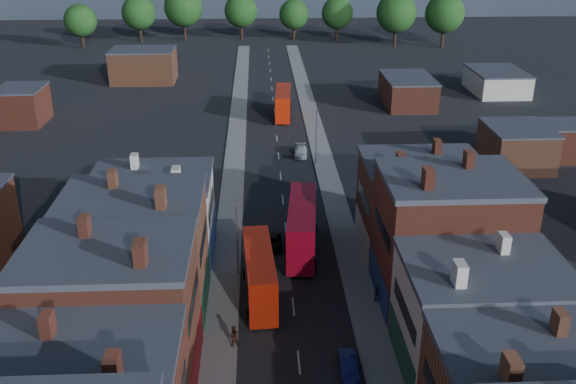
{
  "coord_description": "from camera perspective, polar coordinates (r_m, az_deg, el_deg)",
  "views": [
    {
      "loc": [
        -2.87,
        -25.75,
        33.26
      ],
      "look_at": [
        0.0,
        34.42,
        6.98
      ],
      "focal_mm": 40.0,
      "sensor_mm": 36.0,
      "label": 1
    }
  ],
  "objects": [
    {
      "name": "ped_1",
      "position": [
        54.63,
        -4.88,
        -12.62
      ],
      "size": [
        0.98,
        0.61,
        1.92
      ],
      "primitive_type": "imported",
      "rotation": [
        0.0,
        0.0,
        3.25
      ],
      "color": "#401F19",
      "rests_on": "pavement_west"
    },
    {
      "name": "ped_3",
      "position": [
        60.6,
        7.84,
        -8.89
      ],
      "size": [
        0.79,
        1.09,
        1.69
      ],
      "primitive_type": "imported",
      "rotation": [
        0.0,
        0.0,
        1.18
      ],
      "color": "#5F5852",
      "rests_on": "pavement_east"
    },
    {
      "name": "lamp_post_2",
      "position": [
        62.68,
        -4.57,
        -3.62
      ],
      "size": [
        0.25,
        0.7,
        8.12
      ],
      "color": "slate",
      "rests_on": "ground"
    },
    {
      "name": "bus_2",
      "position": [
        113.88,
        -0.43,
        7.95
      ],
      "size": [
        3.31,
        11.33,
        4.84
      ],
      "rotation": [
        0.0,
        0.0,
        -0.06
      ],
      "color": "red",
      "rests_on": "ground"
    },
    {
      "name": "car_2",
      "position": [
        69.55,
        -1.37,
        -4.48
      ],
      "size": [
        1.9,
        4.1,
        1.14
      ],
      "primitive_type": "imported",
      "rotation": [
        0.0,
        0.0,
        -0.0
      ],
      "color": "black",
      "rests_on": "ground"
    },
    {
      "name": "bus_0",
      "position": [
        59.92,
        -2.56,
        -7.25
      ],
      "size": [
        3.33,
        11.23,
        4.79
      ],
      "rotation": [
        0.0,
        0.0,
        0.06
      ],
      "color": "red",
      "rests_on": "ground"
    },
    {
      "name": "car_1",
      "position": [
        52.3,
        5.39,
        -15.14
      ],
      "size": [
        1.44,
        3.97,
        1.3
      ],
      "primitive_type": "imported",
      "rotation": [
        0.0,
        0.0,
        -0.02
      ],
      "color": "navy",
      "rests_on": "ground"
    },
    {
      "name": "car_3",
      "position": [
        95.62,
        1.14,
        3.62
      ],
      "size": [
        2.13,
        4.64,
        1.31
      ],
      "primitive_type": "imported",
      "rotation": [
        0.0,
        0.0,
        -0.07
      ],
      "color": "silver",
      "rests_on": "ground"
    },
    {
      "name": "pavement_west",
      "position": [
        82.79,
        -5.01,
        -0.17
      ],
      "size": [
        3.0,
        200.0,
        0.12
      ],
      "primitive_type": "cube",
      "color": "gray",
      "rests_on": "ground"
    },
    {
      "name": "pavement_east",
      "position": [
        83.24,
        3.96,
        -0.0
      ],
      "size": [
        3.0,
        200.0,
        0.12
      ],
      "primitive_type": "cube",
      "color": "gray",
      "rests_on": "ground"
    },
    {
      "name": "lamp_post_3",
      "position": [
        90.74,
        2.52,
        5.2
      ],
      "size": [
        0.25,
        0.7,
        8.12
      ],
      "color": "slate",
      "rests_on": "ground"
    },
    {
      "name": "bus_1",
      "position": [
        67.81,
        1.26,
        -3.06
      ],
      "size": [
        3.98,
        12.57,
        5.34
      ],
      "rotation": [
        0.0,
        0.0,
        -0.09
      ],
      "color": "#AF0A21",
      "rests_on": "ground"
    }
  ]
}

